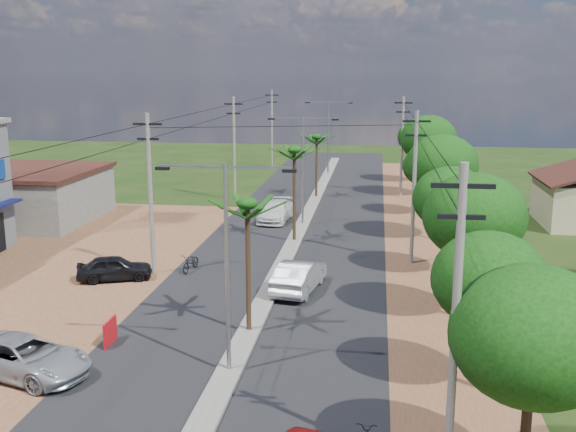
# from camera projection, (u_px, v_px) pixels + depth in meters

# --- Properties ---
(ground) EXTENTS (160.00, 160.00, 0.00)m
(ground) POSITION_uv_depth(u_px,v_px,m) (229.00, 374.00, 25.49)
(ground) COLOR black
(ground) RESTS_ON ground
(road) EXTENTS (12.00, 110.00, 0.04)m
(road) POSITION_uv_depth(u_px,v_px,m) (284.00, 263.00, 40.02)
(road) COLOR black
(road) RESTS_ON ground
(median) EXTENTS (1.00, 90.00, 0.18)m
(median) POSITION_uv_depth(u_px,v_px,m) (290.00, 249.00, 42.91)
(median) COLOR #605E56
(median) RESTS_ON ground
(dirt_shoulder_east) EXTENTS (5.00, 90.00, 0.03)m
(dirt_shoulder_east) POSITION_uv_depth(u_px,v_px,m) (429.00, 269.00, 38.92)
(dirt_shoulder_east) COLOR brown
(dirt_shoulder_east) RESTS_ON ground
(low_shed) EXTENTS (10.40, 10.40, 3.95)m
(low_shed) POSITION_uv_depth(u_px,v_px,m) (26.00, 195.00, 51.04)
(low_shed) COLOR #605E56
(low_shed) RESTS_ON ground
(tree_east_a) EXTENTS (4.40, 4.40, 6.37)m
(tree_east_a) POSITION_uv_depth(u_px,v_px,m) (533.00, 336.00, 17.50)
(tree_east_a) COLOR black
(tree_east_a) RESTS_ON ground
(tree_east_b) EXTENTS (4.00, 4.00, 5.83)m
(tree_east_b) POSITION_uv_depth(u_px,v_px,m) (488.00, 280.00, 23.42)
(tree_east_b) COLOR black
(tree_east_b) RESTS_ON ground
(tree_east_c) EXTENTS (4.60, 4.60, 6.83)m
(tree_east_c) POSITION_uv_depth(u_px,v_px,m) (474.00, 216.00, 29.99)
(tree_east_c) COLOR black
(tree_east_c) RESTS_ON ground
(tree_east_d) EXTENTS (4.20, 4.20, 6.13)m
(tree_east_d) POSITION_uv_depth(u_px,v_px,m) (451.00, 199.00, 36.92)
(tree_east_d) COLOR black
(tree_east_d) RESTS_ON ground
(tree_east_e) EXTENTS (4.80, 4.80, 7.14)m
(tree_east_e) POSITION_uv_depth(u_px,v_px,m) (442.00, 165.00, 44.48)
(tree_east_e) COLOR black
(tree_east_e) RESTS_ON ground
(tree_east_f) EXTENTS (3.80, 3.80, 5.52)m
(tree_east_f) POSITION_uv_depth(u_px,v_px,m) (427.00, 166.00, 52.54)
(tree_east_f) COLOR black
(tree_east_f) RESTS_ON ground
(tree_east_g) EXTENTS (5.00, 5.00, 7.38)m
(tree_east_g) POSITION_uv_depth(u_px,v_px,m) (428.00, 139.00, 59.92)
(tree_east_g) COLOR black
(tree_east_g) RESTS_ON ground
(tree_east_h) EXTENTS (4.40, 4.40, 6.52)m
(tree_east_h) POSITION_uv_depth(u_px,v_px,m) (419.00, 137.00, 67.84)
(tree_east_h) COLOR black
(tree_east_h) RESTS_ON ground
(palm_median_near) EXTENTS (2.00, 2.00, 6.15)m
(palm_median_near) POSITION_uv_depth(u_px,v_px,m) (247.00, 209.00, 28.19)
(palm_median_near) COLOR black
(palm_median_near) RESTS_ON ground
(palm_median_mid) EXTENTS (2.00, 2.00, 6.55)m
(palm_median_mid) POSITION_uv_depth(u_px,v_px,m) (294.00, 154.00, 43.61)
(palm_median_mid) COLOR black
(palm_median_mid) RESTS_ON ground
(palm_median_far) EXTENTS (2.00, 2.00, 5.85)m
(palm_median_far) POSITION_uv_depth(u_px,v_px,m) (317.00, 139.00, 59.25)
(palm_median_far) COLOR black
(palm_median_far) RESTS_ON ground
(streetlight_near) EXTENTS (5.10, 0.18, 8.00)m
(streetlight_near) POSITION_uv_depth(u_px,v_px,m) (227.00, 252.00, 24.48)
(streetlight_near) COLOR gray
(streetlight_near) RESTS_ON ground
(streetlight_mid) EXTENTS (5.10, 0.18, 8.00)m
(streetlight_mid) POSITION_uv_depth(u_px,v_px,m) (303.00, 161.00, 48.69)
(streetlight_mid) COLOR gray
(streetlight_mid) RESTS_ON ground
(streetlight_far) EXTENTS (5.10, 0.18, 8.00)m
(streetlight_far) POSITION_uv_depth(u_px,v_px,m) (328.00, 131.00, 72.91)
(streetlight_far) COLOR gray
(streetlight_far) RESTS_ON ground
(utility_pole_w_b) EXTENTS (1.60, 0.24, 9.00)m
(utility_pole_w_b) POSITION_uv_depth(u_px,v_px,m) (150.00, 191.00, 37.01)
(utility_pole_w_b) COLOR #605E56
(utility_pole_w_b) RESTS_ON ground
(utility_pole_w_c) EXTENTS (1.60, 0.24, 9.00)m
(utility_pole_w_c) POSITION_uv_depth(u_px,v_px,m) (234.00, 147.00, 58.32)
(utility_pole_w_c) COLOR #605E56
(utility_pole_w_c) RESTS_ON ground
(utility_pole_w_d) EXTENTS (1.60, 0.24, 9.00)m
(utility_pole_w_d) POSITION_uv_depth(u_px,v_px,m) (272.00, 127.00, 78.66)
(utility_pole_w_d) COLOR #605E56
(utility_pole_w_d) RESTS_ON ground
(utility_pole_e_a) EXTENTS (1.60, 0.24, 9.00)m
(utility_pole_e_a) POSITION_uv_depth(u_px,v_px,m) (455.00, 322.00, 17.70)
(utility_pole_e_a) COLOR #605E56
(utility_pole_e_a) RESTS_ON ground
(utility_pole_e_b) EXTENTS (1.60, 0.24, 9.00)m
(utility_pole_e_b) POSITION_uv_depth(u_px,v_px,m) (414.00, 184.00, 39.01)
(utility_pole_e_b) COLOR #605E56
(utility_pole_e_b) RESTS_ON ground
(utility_pole_e_c) EXTENTS (1.60, 0.24, 9.00)m
(utility_pole_e_c) POSITION_uv_depth(u_px,v_px,m) (402.00, 144.00, 60.32)
(utility_pole_e_c) COLOR #605E56
(utility_pole_e_c) RESTS_ON ground
(car_silver_mid) EXTENTS (2.53, 5.16, 1.63)m
(car_silver_mid) POSITION_uv_depth(u_px,v_px,m) (299.00, 276.00, 34.78)
(car_silver_mid) COLOR #93969B
(car_silver_mid) RESTS_ON ground
(car_white_far) EXTENTS (2.56, 5.27, 1.48)m
(car_white_far) POSITION_uv_depth(u_px,v_px,m) (276.00, 212.00, 50.99)
(car_white_far) COLOR silver
(car_white_far) RESTS_ON ground
(car_parked_silver) EXTENTS (5.71, 3.82, 1.46)m
(car_parked_silver) POSITION_uv_depth(u_px,v_px,m) (25.00, 358.00, 25.13)
(car_parked_silver) COLOR #93969B
(car_parked_silver) RESTS_ON ground
(car_parked_dark) EXTENTS (4.31, 2.89, 1.36)m
(car_parked_dark) POSITION_uv_depth(u_px,v_px,m) (115.00, 268.00, 36.62)
(car_parked_dark) COLOR black
(car_parked_dark) RESTS_ON ground
(moto_rider_west_a) EXTENTS (0.99, 2.05, 1.03)m
(moto_rider_west_a) POSITION_uv_depth(u_px,v_px,m) (191.00, 263.00, 38.25)
(moto_rider_west_a) COLOR black
(moto_rider_west_a) RESTS_ON ground
(moto_rider_west_b) EXTENTS (0.53, 1.63, 0.97)m
(moto_rider_west_b) POSITION_uv_depth(u_px,v_px,m) (250.00, 203.00, 55.56)
(moto_rider_west_b) COLOR black
(moto_rider_west_b) RESTS_ON ground
(roadside_sign) EXTENTS (0.12, 1.34, 1.12)m
(roadside_sign) POSITION_uv_depth(u_px,v_px,m) (110.00, 332.00, 28.02)
(roadside_sign) COLOR #A50F15
(roadside_sign) RESTS_ON ground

